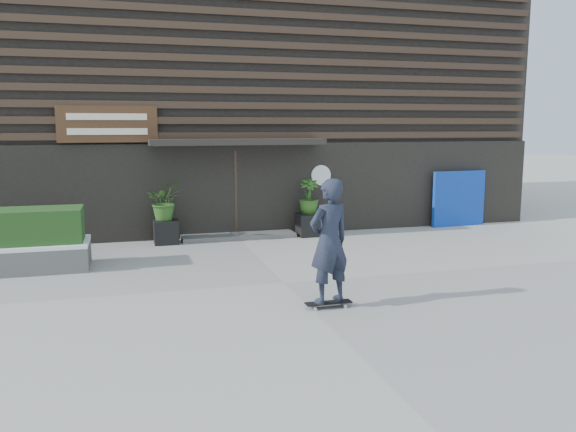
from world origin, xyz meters
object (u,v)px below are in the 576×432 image
object	(u,v)px
raised_bed	(0,260)
skateboarder	(329,242)
planter_pot_left	(166,232)
blue_tarp	(459,199)
planter_pot_right	(309,225)

from	to	relation	value
raised_bed	skateboarder	bearing A→B (deg)	-35.52
raised_bed	skateboarder	size ratio (longest dim) A/B	1.64
planter_pot_left	blue_tarp	distance (m)	8.59
planter_pot_right	skateboarder	bearing A→B (deg)	-104.81
planter_pot_left	raised_bed	distance (m)	4.02
planter_pot_right	blue_tarp	size ratio (longest dim) A/B	0.34
planter_pot_right	planter_pot_left	bearing A→B (deg)	180.00
planter_pot_left	planter_pot_right	bearing A→B (deg)	0.00
planter_pot_left	blue_tarp	bearing A→B (deg)	2.00
raised_bed	blue_tarp	distance (m)	12.29
planter_pot_left	skateboarder	distance (m)	6.50
planter_pot_right	blue_tarp	bearing A→B (deg)	3.60
blue_tarp	skateboarder	distance (m)	9.01
raised_bed	blue_tarp	world-z (taller)	blue_tarp
blue_tarp	skateboarder	xyz separation A→B (m)	(-6.37, -6.36, 0.29)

